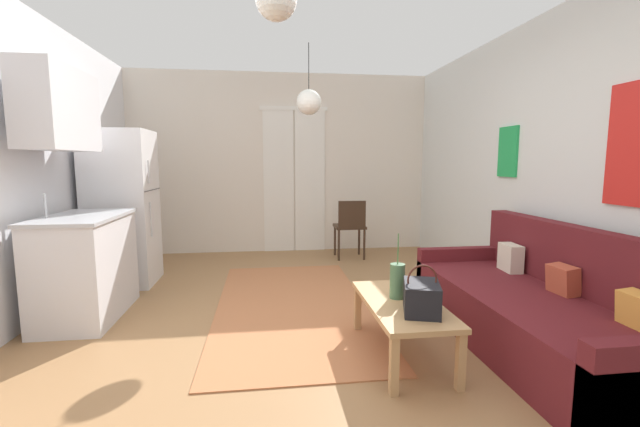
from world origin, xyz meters
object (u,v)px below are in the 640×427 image
object	(u,v)px
bamboo_vase	(397,281)
refrigerator	(122,208)
couch	(542,311)
handbag	(422,297)
accent_chair	(350,225)
coffee_table	(402,308)
pendant_lamp_far	(309,102)

from	to	relation	value
bamboo_vase	refrigerator	world-z (taller)	refrigerator
couch	handbag	bearing A→B (deg)	-167.90
couch	refrigerator	world-z (taller)	refrigerator
bamboo_vase	refrigerator	size ratio (longest dim) A/B	0.27
refrigerator	accent_chair	xyz separation A→B (m)	(2.74, 0.84, -0.37)
couch	accent_chair	bearing A→B (deg)	105.72
couch	bamboo_vase	size ratio (longest dim) A/B	4.69
coffee_table	bamboo_vase	world-z (taller)	bamboo_vase
handbag	accent_chair	xyz separation A→B (m)	(0.19, 3.15, -0.02)
handbag	accent_chair	size ratio (longest dim) A/B	0.44
handbag	refrigerator	bearing A→B (deg)	137.89
couch	accent_chair	world-z (taller)	couch
refrigerator	coffee_table	bearing A→B (deg)	-39.92
refrigerator	pendant_lamp_far	size ratio (longest dim) A/B	2.18
couch	refrigerator	bearing A→B (deg)	149.60
accent_chair	couch	bearing A→B (deg)	106.41
refrigerator	accent_chair	world-z (taller)	refrigerator
handbag	pendant_lamp_far	bearing A→B (deg)	102.25
bamboo_vase	handbag	distance (m)	0.30
accent_chair	refrigerator	bearing A→B (deg)	17.67
coffee_table	handbag	distance (m)	0.27
refrigerator	pendant_lamp_far	bearing A→B (deg)	-1.77
coffee_table	refrigerator	size ratio (longest dim) A/B	0.61
couch	coffee_table	size ratio (longest dim) A/B	2.12
handbag	accent_chair	distance (m)	3.16
bamboo_vase	handbag	xyz separation A→B (m)	(0.07, -0.29, -0.02)
pendant_lamp_far	bamboo_vase	bearing A→B (deg)	-77.83
couch	coffee_table	distance (m)	1.07
accent_chair	bamboo_vase	bearing A→B (deg)	85.62
refrigerator	accent_chair	bearing A→B (deg)	16.99
accent_chair	pendant_lamp_far	world-z (taller)	pendant_lamp_far
handbag	couch	bearing A→B (deg)	12.10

